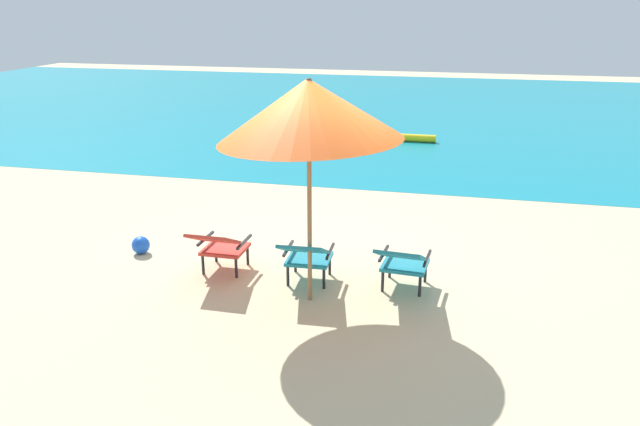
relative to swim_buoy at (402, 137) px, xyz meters
name	(u,v)px	position (x,y,z in m)	size (l,w,h in m)	color
ground_plane	(366,189)	(-0.20, -4.22, -0.10)	(40.00, 40.00, 0.00)	#CCB78E
ocean_band	(412,110)	(-0.20, 4.67, -0.09)	(40.00, 18.00, 0.01)	teal
swim_buoy	(402,137)	(0.00, 0.00, 0.00)	(0.18, 0.18, 1.60)	yellow
lounge_chair_left	(219,245)	(-1.37, -8.42, 0.31)	(0.55, 0.88, 0.68)	red
lounge_chair_center	(306,255)	(-0.24, -8.49, 0.31)	(0.58, 0.90, 0.68)	teal
lounge_chair_right	(403,261)	(0.89, -8.41, 0.31)	(0.60, 0.91, 0.68)	teal
beach_umbrella_center	(309,110)	(-0.11, -8.84, 2.09)	(2.28, 2.25, 2.56)	olive
beach_ball	(141,245)	(-2.69, -8.00, 0.02)	(0.24, 0.24, 0.24)	blue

